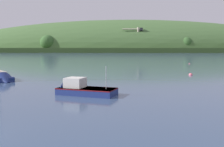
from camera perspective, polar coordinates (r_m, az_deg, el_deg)
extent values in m
cube|color=#314A21|center=(247.99, 4.33, 5.05)|extent=(468.49, 98.01, 3.95)
ellipsoid|color=#476B38|center=(273.68, 3.21, 4.71)|extent=(376.74, 113.46, 63.92)
sphere|color=#38602D|center=(244.09, -13.63, 6.46)|extent=(13.43, 13.43, 13.43)
sphere|color=#38602D|center=(242.24, 15.58, 6.26)|extent=(11.51, 11.51, 11.51)
cube|color=#4C4C51|center=(236.54, 5.58, 4.77)|extent=(4.81, 4.81, 2.00)
cylinder|color=#BCB293|center=(236.62, 5.61, 7.43)|extent=(1.99, 1.99, 19.91)
cylinder|color=#BCB293|center=(236.41, 4.15, 9.47)|extent=(15.20, 2.64, 1.10)
cube|color=#333338|center=(237.34, 6.29, 9.44)|extent=(2.70, 3.02, 2.39)
cone|color=navy|center=(39.20, -21.97, -1.70)|extent=(3.21, 3.18, 2.61)
cube|color=navy|center=(27.28, -5.41, -4.23)|extent=(6.36, 3.96, 1.08)
cone|color=navy|center=(28.63, -10.78, -3.83)|extent=(1.47, 2.46, 2.30)
cube|color=maroon|center=(27.19, -5.42, -3.19)|extent=(6.37, 4.01, 0.08)
cube|color=silver|center=(27.69, -7.89, -1.92)|extent=(2.24, 2.25, 1.01)
cube|color=#192833|center=(28.07, -9.44, -1.53)|extent=(0.46, 1.60, 0.57)
cylinder|color=#B2B2B7|center=(26.22, -1.28, -0.88)|extent=(0.06, 0.06, 2.30)
sphere|color=#E06675|center=(79.45, 16.24, 2.00)|extent=(0.46, 0.46, 0.46)
cylinder|color=black|center=(79.43, 16.25, 2.19)|extent=(0.04, 0.04, 0.08)
sphere|color=#E06675|center=(47.95, 16.50, -0.32)|extent=(0.67, 0.67, 0.67)
cylinder|color=black|center=(47.91, 16.51, 0.13)|extent=(0.04, 0.04, 0.08)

